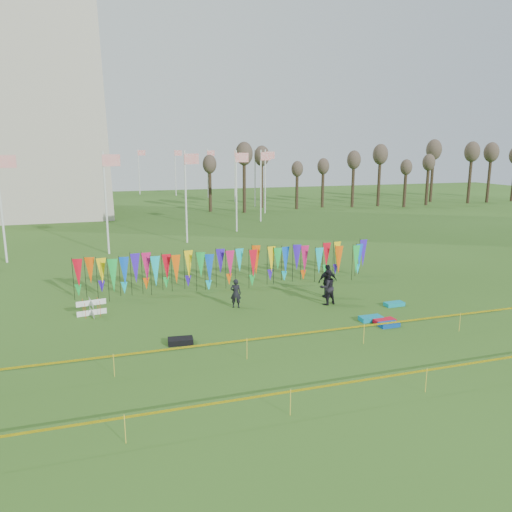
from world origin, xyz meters
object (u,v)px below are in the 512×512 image
object	(u,v)px
person_mid	(327,287)
kite_bag_black	(181,341)
person_left	(236,293)
person_right	(328,281)
box_kite	(92,308)
kite_bag_blue	(389,325)
kite_bag_turquoise	(371,318)
kite_bag_teal	(394,304)
kite_bag_red	(385,321)

from	to	relation	value
person_mid	kite_bag_black	xyz separation A→B (m)	(-8.42, -3.12, -0.83)
person_left	person_right	bearing A→B (deg)	-157.51
box_kite	kite_bag_blue	size ratio (longest dim) A/B	0.86
person_left	kite_bag_turquoise	distance (m)	7.02
box_kite	person_mid	world-z (taller)	person_mid
person_right	kite_bag_teal	xyz separation A→B (m)	(2.74, -2.50, -0.85)
person_right	kite_bag_blue	world-z (taller)	person_right
person_left	kite_bag_red	distance (m)	7.68
person_left	kite_bag_blue	xyz separation A→B (m)	(6.14, -4.96, -0.68)
kite_bag_teal	person_left	bearing A→B (deg)	164.23
person_right	kite_bag_blue	size ratio (longest dim) A/B	1.99
kite_bag_blue	kite_bag_red	world-z (taller)	kite_bag_blue
kite_bag_blue	kite_bag_teal	xyz separation A→B (m)	(2.01, 2.66, 0.00)
kite_bag_black	person_left	bearing A→B (deg)	48.60
kite_bag_red	kite_bag_turquoise	bearing A→B (deg)	134.12
person_mid	kite_bag_blue	xyz separation A→B (m)	(1.31, -4.01, -0.86)
box_kite	kite_bag_black	size ratio (longest dim) A/B	0.77
person_mid	kite_bag_teal	size ratio (longest dim) A/B	1.82
box_kite	person_mid	distance (m)	12.24
kite_bag_blue	kite_bag_black	size ratio (longest dim) A/B	0.89
person_right	kite_bag_turquoise	world-z (taller)	person_right
kite_bag_black	kite_bag_teal	world-z (taller)	kite_bag_black
kite_bag_red	kite_bag_black	xyz separation A→B (m)	(-9.81, 0.39, 0.03)
person_right	kite_bag_teal	distance (m)	3.80
box_kite	kite_bag_red	bearing A→B (deg)	-21.94
person_left	kite_bag_red	size ratio (longest dim) A/B	1.48
person_left	kite_bag_teal	size ratio (longest dim) A/B	1.48
kite_bag_black	kite_bag_teal	xyz separation A→B (m)	(11.74, 1.78, -0.02)
person_left	kite_bag_black	world-z (taller)	person_left
kite_bag_red	person_left	bearing A→B (deg)	144.30
person_mid	kite_bag_blue	bearing A→B (deg)	97.34
kite_bag_black	kite_bag_turquoise	bearing A→B (deg)	0.60
person_mid	kite_bag_blue	size ratio (longest dim) A/B	2.02
person_left	kite_bag_blue	world-z (taller)	person_left
box_kite	person_left	size ratio (longest dim) A/B	0.53
kite_bag_turquoise	kite_bag_red	xyz separation A→B (m)	(0.47, -0.48, -0.01)
person_left	person_right	size ratio (longest dim) A/B	0.82
box_kite	kite_bag_teal	distance (m)	15.74
box_kite	person_right	world-z (taller)	person_right
person_right	kite_bag_blue	bearing A→B (deg)	97.35
kite_bag_blue	kite_bag_black	world-z (taller)	kite_bag_black
person_mid	kite_bag_blue	distance (m)	4.30
person_mid	kite_bag_black	world-z (taller)	person_mid
kite_bag_blue	person_mid	bearing A→B (deg)	108.07
kite_bag_red	kite_bag_black	size ratio (longest dim) A/B	0.98
kite_bag_turquoise	kite_bag_red	size ratio (longest dim) A/B	1.05
box_kite	person_right	size ratio (longest dim) A/B	0.43
person_mid	kite_bag_red	world-z (taller)	person_mid
kite_bag_red	kite_bag_teal	distance (m)	2.90
kite_bag_turquoise	kite_bag_black	distance (m)	9.34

